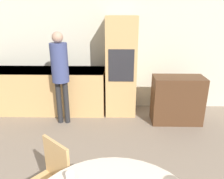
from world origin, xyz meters
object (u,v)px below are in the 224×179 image
at_px(sideboard, 177,100).
at_px(cup, 70,178).
at_px(oven_unit, 121,67).
at_px(person_standing, 60,68).

relative_size(sideboard, cup, 10.60).
relative_size(oven_unit, cup, 22.35).
distance_m(oven_unit, person_standing, 1.19).
height_order(person_standing, cup, person_standing).
distance_m(person_standing, cup, 2.47).
height_order(oven_unit, person_standing, oven_unit).
bearing_deg(cup, sideboard, 58.90).
height_order(oven_unit, sideboard, oven_unit).
distance_m(sideboard, person_standing, 2.21).
distance_m(oven_unit, cup, 2.91).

